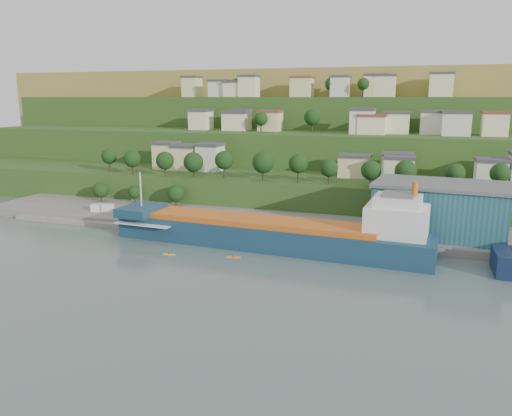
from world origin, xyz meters
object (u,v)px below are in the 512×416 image
at_px(warehouse, 440,209).
at_px(caravan, 102,209).
at_px(kayak_orange, 234,256).
at_px(cargo_ship_near, 277,235).

height_order(warehouse, caravan, warehouse).
distance_m(warehouse, kayak_orange, 51.90).
height_order(cargo_ship_near, warehouse, cargo_ship_near).
bearing_deg(cargo_ship_near, warehouse, 28.52).
xyz_separation_m(cargo_ship_near, kayak_orange, (-7.20, -10.22, -2.90)).
bearing_deg(kayak_orange, cargo_ship_near, 41.52).
xyz_separation_m(caravan, kayak_orange, (50.10, -22.79, -2.43)).
relative_size(cargo_ship_near, caravan, 12.32).
relative_size(cargo_ship_near, warehouse, 2.35).
xyz_separation_m(cargo_ship_near, warehouse, (36.20, 17.02, 5.30)).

